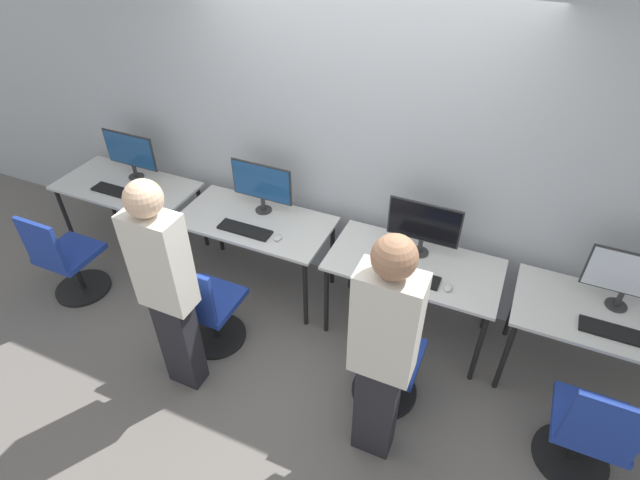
{
  "coord_description": "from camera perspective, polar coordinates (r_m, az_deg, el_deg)",
  "views": [
    {
      "loc": [
        1.19,
        -2.55,
        3.18
      ],
      "look_at": [
        0.0,
        0.13,
        0.87
      ],
      "focal_mm": 28.0,
      "sensor_mm": 36.0,
      "label": 1
    }
  ],
  "objects": [
    {
      "name": "monitor_far_left",
      "position": [
        4.97,
        -20.88,
        9.35
      ],
      "size": [
        0.55,
        0.14,
        0.45
      ],
      "color": "#2D2D2D",
      "rests_on": "desk_far_left"
    },
    {
      "name": "desk_right",
      "position": [
        3.87,
        10.59,
        -3.5
      ],
      "size": [
        1.29,
        0.66,
        0.72
      ],
      "color": "silver",
      "rests_on": "ground_plane"
    },
    {
      "name": "mouse_right",
      "position": [
        3.66,
        14.44,
        -5.26
      ],
      "size": [
        0.06,
        0.09,
        0.03
      ],
      "color": "silver",
      "rests_on": "desk_right"
    },
    {
      "name": "placard_far_left",
      "position": [
        4.82,
        -18.7,
        5.85
      ],
      "size": [
        0.16,
        0.03,
        0.08
      ],
      "color": "yellow",
      "rests_on": "desk_far_left"
    },
    {
      "name": "desk_far_left",
      "position": [
        5.03,
        -21.16,
        5.17
      ],
      "size": [
        1.29,
        0.66,
        0.72
      ],
      "color": "silver",
      "rests_on": "ground_plane"
    },
    {
      "name": "person_right",
      "position": [
        2.87,
        7.24,
        -12.28
      ],
      "size": [
        0.36,
        0.23,
        1.77
      ],
      "color": "#232328",
      "rests_on": "ground_plane"
    },
    {
      "name": "keyboard_right",
      "position": [
        3.7,
        10.08,
        -4.03
      ],
      "size": [
        0.46,
        0.14,
        0.02
      ],
      "color": "black",
      "rests_on": "desk_right"
    },
    {
      "name": "person_left",
      "position": [
        3.38,
        -17.21,
        -4.94
      ],
      "size": [
        0.36,
        0.23,
        1.74
      ],
      "color": "#232328",
      "rests_on": "ground_plane"
    },
    {
      "name": "ground_plane",
      "position": [
        4.25,
        -0.74,
        -10.29
      ],
      "size": [
        20.0,
        20.0,
        0.0
      ],
      "primitive_type": "plane",
      "color": "slate"
    },
    {
      "name": "office_chair_far_right",
      "position": [
        3.65,
        28.2,
        -19.07
      ],
      "size": [
        0.48,
        0.48,
        0.89
      ],
      "color": "black",
      "rests_on": "ground_plane"
    },
    {
      "name": "keyboard_far_left",
      "position": [
        4.92,
        -22.35,
        5.2
      ],
      "size": [
        0.46,
        0.14,
        0.02
      ],
      "color": "black",
      "rests_on": "desk_far_left"
    },
    {
      "name": "monitor_right",
      "position": [
        3.77,
        11.76,
        1.68
      ],
      "size": [
        0.55,
        0.14,
        0.45
      ],
      "color": "#2D2D2D",
      "rests_on": "desk_right"
    },
    {
      "name": "keyboard_far_right",
      "position": [
        3.78,
        30.82,
        -9.09
      ],
      "size": [
        0.46,
        0.14,
        0.02
      ],
      "color": "black",
      "rests_on": "desk_far_right"
    },
    {
      "name": "desk_far_right",
      "position": [
        3.94,
        30.39,
        -8.49
      ],
      "size": [
        1.29,
        0.66,
        0.72
      ],
      "color": "silver",
      "rests_on": "ground_plane"
    },
    {
      "name": "desk_left",
      "position": [
        4.27,
        -7.39,
        1.45
      ],
      "size": [
        1.29,
        0.66,
        0.72
      ],
      "color": "silver",
      "rests_on": "ground_plane"
    },
    {
      "name": "keyboard_left",
      "position": [
        4.12,
        -8.59,
        1.17
      ],
      "size": [
        0.46,
        0.14,
        0.02
      ],
      "color": "black",
      "rests_on": "desk_left"
    },
    {
      "name": "monitor_far_right",
      "position": [
        3.83,
        31.94,
        -3.63
      ],
      "size": [
        0.55,
        0.14,
        0.45
      ],
      "color": "#2D2D2D",
      "rests_on": "desk_far_right"
    },
    {
      "name": "office_chair_left",
      "position": [
        3.99,
        -12.75,
        -7.86
      ],
      "size": [
        0.48,
        0.48,
        0.89
      ],
      "color": "black",
      "rests_on": "ground_plane"
    },
    {
      "name": "mouse_far_left",
      "position": [
        4.74,
        -19.7,
        4.73
      ],
      "size": [
        0.06,
        0.09,
        0.03
      ],
      "color": "silver",
      "rests_on": "desk_far_left"
    },
    {
      "name": "office_chair_far_left",
      "position": [
        4.83,
        -26.92,
        -2.3
      ],
      "size": [
        0.48,
        0.48,
        0.89
      ],
      "color": "black",
      "rests_on": "ground_plane"
    },
    {
      "name": "wall_back",
      "position": [
        3.97,
        3.91,
        11.44
      ],
      "size": [
        12.0,
        0.05,
        2.8
      ],
      "color": "#B7BCC1",
      "rests_on": "ground_plane"
    },
    {
      "name": "office_chair_right",
      "position": [
        3.58,
        7.5,
        -14.1
      ],
      "size": [
        0.48,
        0.48,
        0.89
      ],
      "color": "black",
      "rests_on": "ground_plane"
    },
    {
      "name": "mouse_left",
      "position": [
        3.99,
        -4.82,
        0.29
      ],
      "size": [
        0.06,
        0.09,
        0.03
      ],
      "color": "silver",
      "rests_on": "desk_left"
    },
    {
      "name": "monitor_left",
      "position": [
        4.19,
        -6.69,
        6.34
      ],
      "size": [
        0.55,
        0.14,
        0.45
      ],
      "color": "#2D2D2D",
      "rests_on": "desk_left"
    }
  ]
}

